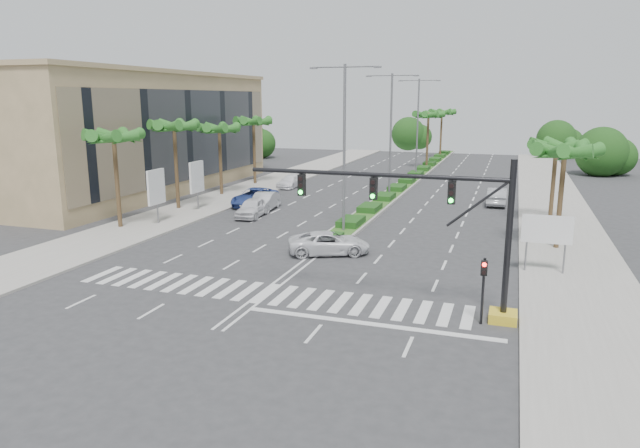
{
  "coord_description": "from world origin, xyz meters",
  "views": [
    {
      "loc": [
        11.46,
        -25.11,
        9.69
      ],
      "look_at": [
        1.74,
        3.52,
        3.0
      ],
      "focal_mm": 32.0,
      "sensor_mm": 36.0,
      "label": 1
    }
  ],
  "objects_px": {
    "car_parked_d": "(290,181)",
    "car_crossing": "(329,243)",
    "car_parked_c": "(255,197)",
    "car_parked_a": "(252,208)",
    "car_parked_b": "(264,202)",
    "car_right": "(497,196)"
  },
  "relations": [
    {
      "from": "car_parked_c",
      "to": "car_parked_b",
      "type": "bearing_deg",
      "value": -44.16
    },
    {
      "from": "car_crossing",
      "to": "car_parked_a",
      "type": "bearing_deg",
      "value": 23.05
    },
    {
      "from": "car_parked_a",
      "to": "car_parked_d",
      "type": "distance_m",
      "value": 16.31
    },
    {
      "from": "car_parked_a",
      "to": "car_parked_d",
      "type": "xyz_separation_m",
      "value": [
        -2.95,
        16.05,
        -0.11
      ]
    },
    {
      "from": "car_parked_a",
      "to": "car_crossing",
      "type": "relative_size",
      "value": 0.88
    },
    {
      "from": "car_parked_c",
      "to": "car_parked_d",
      "type": "xyz_separation_m",
      "value": [
        -1.01,
        11.41,
        -0.14
      ]
    },
    {
      "from": "car_parked_b",
      "to": "car_crossing",
      "type": "height_order",
      "value": "car_parked_b"
    },
    {
      "from": "car_parked_a",
      "to": "car_crossing",
      "type": "distance_m",
      "value": 13.12
    },
    {
      "from": "car_parked_d",
      "to": "car_parked_a",
      "type": "bearing_deg",
      "value": -77.86
    },
    {
      "from": "car_parked_d",
      "to": "car_right",
      "type": "xyz_separation_m",
      "value": [
        22.07,
        -3.75,
        0.14
      ]
    },
    {
      "from": "car_parked_a",
      "to": "car_right",
      "type": "relative_size",
      "value": 0.93
    },
    {
      "from": "car_parked_c",
      "to": "car_crossing",
      "type": "relative_size",
      "value": 1.12
    },
    {
      "from": "car_crossing",
      "to": "car_parked_d",
      "type": "bearing_deg",
      "value": 2.68
    },
    {
      "from": "car_parked_c",
      "to": "car_parked_d",
      "type": "distance_m",
      "value": 11.45
    },
    {
      "from": "car_parked_a",
      "to": "car_parked_c",
      "type": "distance_m",
      "value": 5.03
    },
    {
      "from": "car_right",
      "to": "car_parked_a",
      "type": "bearing_deg",
      "value": 33.09
    },
    {
      "from": "car_parked_b",
      "to": "car_right",
      "type": "xyz_separation_m",
      "value": [
        19.35,
        9.37,
        0.02
      ]
    },
    {
      "from": "car_parked_a",
      "to": "car_right",
      "type": "xyz_separation_m",
      "value": [
        19.13,
        12.29,
        0.03
      ]
    },
    {
      "from": "car_parked_a",
      "to": "car_parked_d",
      "type": "height_order",
      "value": "car_parked_a"
    },
    {
      "from": "car_parked_a",
      "to": "car_parked_d",
      "type": "bearing_deg",
      "value": 94.26
    },
    {
      "from": "car_parked_b",
      "to": "car_right",
      "type": "height_order",
      "value": "car_right"
    },
    {
      "from": "car_parked_d",
      "to": "car_crossing",
      "type": "height_order",
      "value": "car_crossing"
    }
  ]
}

